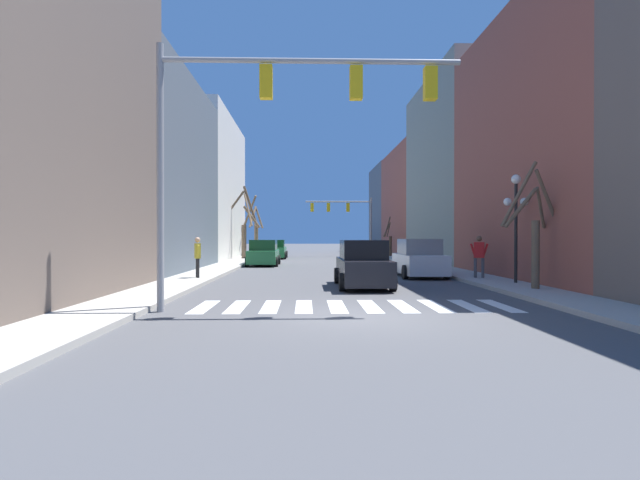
{
  "coord_description": "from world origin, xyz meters",
  "views": [
    {
      "loc": [
        -1.3,
        -11.76,
        1.91
      ],
      "look_at": [
        -0.34,
        21.93,
        1.67
      ],
      "focal_mm": 28.0,
      "sensor_mm": 36.0,
      "label": 1
    }
  ],
  "objects": [
    {
      "name": "street_tree_left_near",
      "position": [
        6.29,
        33.14,
        1.52
      ],
      "size": [
        0.85,
        1.22,
        3.57
      ],
      "color": "#473828",
      "rests_on": "sidewalk_right"
    },
    {
      "name": "ground_plane",
      "position": [
        0.0,
        0.0,
        0.0
      ],
      "size": [
        240.0,
        240.0,
        0.0
      ],
      "primitive_type": "plane",
      "color": "#4C4C4F"
    },
    {
      "name": "street_lamp_right_corner",
      "position": [
        6.69,
        6.96,
        3.07
      ],
      "size": [
        0.95,
        0.36,
        4.12
      ],
      "color": "black",
      "rests_on": "sidewalk_right"
    },
    {
      "name": "street_tree_right_near",
      "position": [
        -6.22,
        28.48,
        2.8
      ],
      "size": [
        3.4,
        2.7,
        5.86
      ],
      "color": "brown",
      "rests_on": "sidewalk_left"
    },
    {
      "name": "car_parked_right_near",
      "position": [
        -4.08,
        21.12,
        0.79
      ],
      "size": [
        2.05,
        4.7,
        1.69
      ],
      "rotation": [
        0.0,
        0.0,
        1.57
      ],
      "color": "#236B38",
      "rests_on": "ground_plane"
    },
    {
      "name": "crosswalk_stripes",
      "position": [
        0.0,
        1.8,
        0.0
      ],
      "size": [
        8.55,
        2.6,
        0.01
      ],
      "color": "white",
      "rests_on": "ground_plane"
    },
    {
      "name": "sidewalk_left",
      "position": [
        -6.23,
        0.0,
        0.07
      ],
      "size": [
        2.01,
        90.0,
        0.15
      ],
      "color": "#ADA89E",
      "rests_on": "ground_plane"
    },
    {
      "name": "traffic_signal_far",
      "position": [
        2.56,
        36.19,
        4.2
      ],
      "size": [
        6.39,
        0.28,
        5.67
      ],
      "color": "gray",
      "rests_on": "ground_plane"
    },
    {
      "name": "street_tree_left_mid",
      "position": [
        6.43,
        4.93,
        2.08
      ],
      "size": [
        2.19,
        1.11,
        4.31
      ],
      "color": "brown",
      "rests_on": "sidewalk_right"
    },
    {
      "name": "car_driving_away_lane",
      "position": [
        -4.02,
        31.58,
        0.76
      ],
      "size": [
        2.16,
        4.8,
        1.62
      ],
      "rotation": [
        0.0,
        0.0,
        1.57
      ],
      "color": "#236B38",
      "rests_on": "ground_plane"
    },
    {
      "name": "street_tree_left_far",
      "position": [
        -6.02,
        34.7,
        2.56
      ],
      "size": [
        2.05,
        2.98,
        5.63
      ],
      "color": "brown",
      "rests_on": "sidewalk_left"
    },
    {
      "name": "building_row_left",
      "position": [
        -10.23,
        15.48,
        5.62
      ],
      "size": [
        6.0,
        43.08,
        11.68
      ],
      "color": "#66564C",
      "rests_on": "ground_plane"
    },
    {
      "name": "car_at_intersection",
      "position": [
        0.86,
        7.0,
        0.82
      ],
      "size": [
        1.99,
        4.64,
        1.78
      ],
      "rotation": [
        0.0,
        0.0,
        1.57
      ],
      "color": "black",
      "rests_on": "ground_plane"
    },
    {
      "name": "pedestrian_on_right_sidewalk",
      "position": [
        6.11,
        9.31,
        1.21
      ],
      "size": [
        0.74,
        0.41,
        1.79
      ],
      "rotation": [
        0.0,
        0.0,
        2.71
      ],
      "color": "#4C4C51",
      "rests_on": "sidewalk_right"
    },
    {
      "name": "pedestrian_crossing_street",
      "position": [
        -5.93,
        9.7,
        1.17
      ],
      "size": [
        0.34,
        0.73,
        1.73
      ],
      "rotation": [
        0.0,
        0.0,
        1.89
      ],
      "color": "black",
      "rests_on": "sidewalk_left"
    },
    {
      "name": "building_row_right",
      "position": [
        10.23,
        24.68,
        5.65
      ],
      "size": [
        6.0,
        61.38,
        13.02
      ],
      "color": "#66564C",
      "rests_on": "ground_plane"
    },
    {
      "name": "sidewalk_right",
      "position": [
        6.23,
        0.0,
        0.07
      ],
      "size": [
        2.01,
        90.0,
        0.15
      ],
      "color": "#ADA89E",
      "rests_on": "ground_plane"
    },
    {
      "name": "car_parked_right_mid",
      "position": [
        4.06,
        11.63,
        0.83
      ],
      "size": [
        2.08,
        4.32,
        1.79
      ],
      "rotation": [
        0.0,
        0.0,
        1.57
      ],
      "color": "white",
      "rests_on": "ground_plane"
    },
    {
      "name": "traffic_signal_near",
      "position": [
        -2.18,
        0.94,
        5.06
      ],
      "size": [
        7.72,
        0.28,
        6.78
      ],
      "color": "gray",
      "rests_on": "ground_plane"
    }
  ]
}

